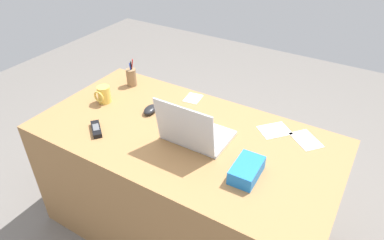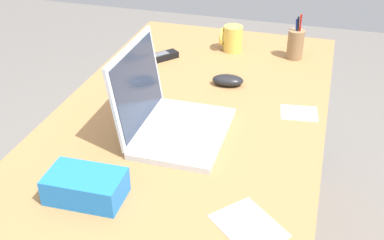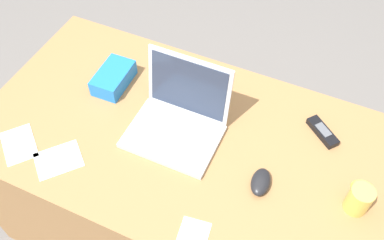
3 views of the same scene
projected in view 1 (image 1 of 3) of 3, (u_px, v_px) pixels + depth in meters
ground_plane at (185, 225)px, 2.20m from camera, size 6.00×6.00×0.00m
desk at (185, 184)px, 2.00m from camera, size 1.60×0.83×0.73m
laptop at (194, 132)px, 1.71m from camera, size 0.32×0.28×0.26m
computer_mouse at (150, 109)px, 1.94m from camera, size 0.07×0.11×0.04m
coffee_mug_white at (104, 95)px, 2.02m from camera, size 0.07×0.09×0.10m
cordless_phone at (96, 129)px, 1.80m from camera, size 0.13×0.12×0.03m
pen_holder at (131, 77)px, 2.18m from camera, size 0.06×0.06×0.18m
snack_bag at (247, 170)px, 1.51m from camera, size 0.12×0.19×0.07m
paper_note_near_laptop at (193, 98)px, 2.08m from camera, size 0.10×0.12×0.00m
paper_note_left at (274, 130)px, 1.81m from camera, size 0.19×0.19×0.00m
paper_note_right at (306, 140)px, 1.74m from camera, size 0.19×0.18×0.00m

